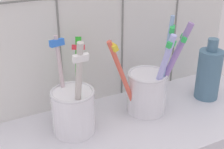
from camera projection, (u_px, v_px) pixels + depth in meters
counter_slab at (119, 132)px, 57.72cm from camera, size 64.00×22.00×2.00cm
toothbrush_cup_left at (74, 108)px, 54.60cm from camera, size 8.22×11.77×18.00cm
toothbrush_cup_right at (148, 89)px, 60.21cm from camera, size 14.93×9.25×19.08cm
ceramic_vase at (209, 73)px, 64.86cm from camera, size 4.79×4.79×12.77cm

